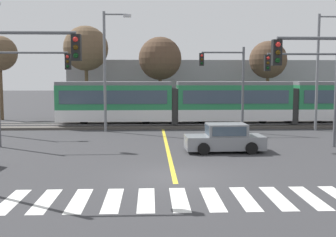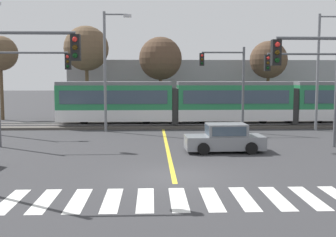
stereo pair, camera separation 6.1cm
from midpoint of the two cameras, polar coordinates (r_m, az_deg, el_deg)
ground_plane at (r=17.20m, az=0.87°, el=-7.93°), size 200.00×200.00×0.00m
track_bed at (r=33.95m, az=-0.70°, el=-0.93°), size 120.00×4.00×0.18m
rail_near at (r=33.22m, az=-0.66°, el=-0.83°), size 120.00×0.08×0.10m
rail_far at (r=34.65m, az=-0.73°, el=-0.56°), size 120.00×0.08×0.10m
light_rail_tram at (r=34.40m, az=8.85°, el=2.36°), size 28.00×2.64×3.43m
crosswalk_stripe_0 at (r=14.90m, az=-20.44°, el=-10.47°), size 0.57×2.80×0.01m
crosswalk_stripe_1 at (r=14.60m, az=-16.26°, el=-10.66°), size 0.57×2.80×0.01m
crosswalk_stripe_2 at (r=14.38m, az=-11.92°, el=-10.81°), size 0.57×2.80×0.01m
crosswalk_stripe_3 at (r=14.24m, az=-7.47°, el=-10.90°), size 0.57×2.80×0.01m
crosswalk_stripe_4 at (r=14.18m, az=-2.96°, el=-10.92°), size 0.57×2.80×0.01m
crosswalk_stripe_5 at (r=14.21m, az=1.56°, el=-10.88°), size 0.57×2.80×0.01m
crosswalk_stripe_6 at (r=14.33m, az=6.03°, el=-10.77°), size 0.57×2.80×0.01m
crosswalk_stripe_7 at (r=14.53m, az=10.41°, el=-10.60°), size 0.57×2.80×0.01m
crosswalk_stripe_8 at (r=14.80m, az=14.63°, el=-10.39°), size 0.57×2.80×0.01m
crosswalk_stripe_9 at (r=15.16m, az=18.67°, el=-10.12°), size 0.57×2.80×0.01m
lane_centre_line at (r=24.01m, az=-0.04°, el=-3.96°), size 0.20×16.12×0.01m
sedan_crossing at (r=22.85m, az=7.76°, el=-2.75°), size 4.25×2.02×1.52m
traffic_light_mid_left at (r=25.32m, az=-18.93°, el=5.09°), size 4.25×0.38×5.90m
traffic_light_near_left at (r=15.46m, az=-20.43°, el=4.97°), size 3.75×0.38×5.98m
traffic_light_far_right at (r=30.45m, az=8.28°, el=5.65°), size 3.25×0.38×6.11m
traffic_light_mid_right at (r=25.17m, az=18.86°, el=4.93°), size 4.25×0.38×5.73m
street_lamp_centre at (r=31.00m, az=-8.16°, el=7.26°), size 2.05×0.28×8.66m
street_lamp_east at (r=33.28m, az=20.03°, el=6.85°), size 2.26×0.28×8.58m
bare_tree_far_west at (r=41.74m, az=-21.74°, el=8.13°), size 3.18×3.18×7.71m
bare_tree_west at (r=39.56m, az=-10.96°, el=9.27°), size 4.08×4.08×8.60m
bare_tree_east at (r=38.65m, az=-0.98°, el=8.11°), size 3.90×3.90×7.60m
bare_tree_far_east at (r=41.06m, az=13.51°, el=7.70°), size 3.52×3.52×7.33m
building_backdrop_far at (r=45.85m, az=4.48°, el=4.25°), size 27.57×6.00×5.66m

